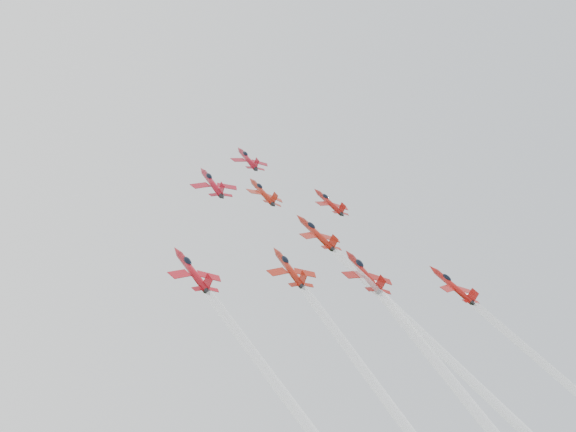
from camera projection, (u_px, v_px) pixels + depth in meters
jet_lead at (248, 159)px, 148.03m from camera, size 9.40×11.36×9.24m
jet_row2_left at (212, 182)px, 126.06m from camera, size 9.72×11.74×9.56m
jet_row2_center at (262, 192)px, 131.98m from camera, size 9.05×10.93×8.89m
jet_row2_right at (329, 202)px, 141.99m from camera, size 9.06×10.94×8.90m
jet_center at (483, 413)px, 86.88m from camera, size 9.81×83.82×68.45m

